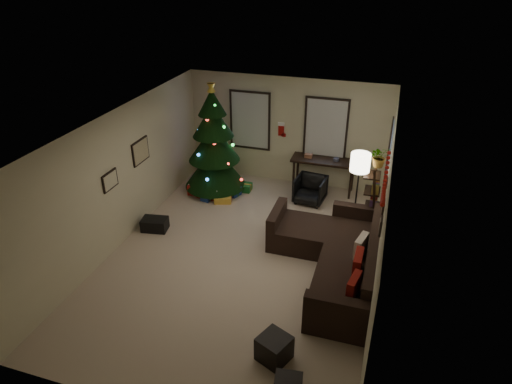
% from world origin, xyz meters
% --- Properties ---
extents(floor, '(7.00, 7.00, 0.00)m').
position_xyz_m(floor, '(0.00, 0.00, 0.00)').
color(floor, '#BCA68E').
rests_on(floor, ground).
extents(ceiling, '(7.00, 7.00, 0.00)m').
position_xyz_m(ceiling, '(0.00, 0.00, 2.70)').
color(ceiling, white).
rests_on(ceiling, floor).
extents(wall_back, '(5.00, 0.00, 5.00)m').
position_xyz_m(wall_back, '(0.00, 3.50, 1.35)').
color(wall_back, beige).
rests_on(wall_back, floor).
extents(wall_front, '(5.00, 0.00, 5.00)m').
position_xyz_m(wall_front, '(0.00, -3.50, 1.35)').
color(wall_front, beige).
rests_on(wall_front, floor).
extents(wall_left, '(0.00, 7.00, 7.00)m').
position_xyz_m(wall_left, '(-2.50, 0.00, 1.35)').
color(wall_left, beige).
rests_on(wall_left, floor).
extents(wall_right, '(0.00, 7.00, 7.00)m').
position_xyz_m(wall_right, '(2.50, 0.00, 1.35)').
color(wall_right, beige).
rests_on(wall_right, floor).
extents(window_back_left, '(1.05, 0.06, 1.50)m').
position_xyz_m(window_back_left, '(-0.95, 3.47, 1.55)').
color(window_back_left, '#728CB2').
rests_on(window_back_left, wall_back).
extents(window_back_right, '(1.05, 0.06, 1.50)m').
position_xyz_m(window_back_right, '(0.95, 3.47, 1.55)').
color(window_back_right, '#728CB2').
rests_on(window_back_right, wall_back).
extents(window_right_wall, '(0.06, 0.90, 1.30)m').
position_xyz_m(window_right_wall, '(2.47, 2.55, 1.50)').
color(window_right_wall, '#728CB2').
rests_on(window_right_wall, wall_right).
extents(christmas_tree, '(1.50, 1.50, 2.78)m').
position_xyz_m(christmas_tree, '(-1.54, 2.47, 1.15)').
color(christmas_tree, black).
rests_on(christmas_tree, floor).
extents(presents, '(1.50, 1.01, 0.30)m').
position_xyz_m(presents, '(-1.41, 2.23, 0.12)').
color(presents, gold).
rests_on(presents, floor).
extents(sofa, '(2.14, 3.09, 0.93)m').
position_xyz_m(sofa, '(1.80, 0.14, 0.31)').
color(sofa, black).
rests_on(sofa, floor).
extents(pillow_red_a, '(0.20, 0.45, 0.44)m').
position_xyz_m(pillow_red_a, '(2.21, -1.07, 0.64)').
color(pillow_red_a, maroon).
rests_on(pillow_red_a, sofa).
extents(pillow_red_b, '(0.14, 0.49, 0.48)m').
position_xyz_m(pillow_red_b, '(2.21, -0.48, 0.64)').
color(pillow_red_b, maroon).
rests_on(pillow_red_b, sofa).
extents(pillow_cream, '(0.23, 0.45, 0.44)m').
position_xyz_m(pillow_cream, '(2.21, 0.09, 0.63)').
color(pillow_cream, beige).
rests_on(pillow_cream, sofa).
extents(ottoman_near, '(0.55, 0.55, 0.40)m').
position_xyz_m(ottoman_near, '(1.25, -2.20, 0.20)').
color(ottoman_near, black).
rests_on(ottoman_near, floor).
extents(desk, '(1.57, 0.56, 0.85)m').
position_xyz_m(desk, '(1.01, 3.22, 0.75)').
color(desk, black).
rests_on(desk, floor).
extents(desk_chair, '(0.68, 0.65, 0.64)m').
position_xyz_m(desk_chair, '(0.82, 2.57, 0.32)').
color(desk_chair, black).
rests_on(desk_chair, floor).
extents(bookshelf, '(0.30, 0.47, 1.58)m').
position_xyz_m(bookshelf, '(2.30, 1.60, 0.77)').
color(bookshelf, black).
rests_on(bookshelf, floor).
extents(potted_plant, '(0.63, 0.60, 0.55)m').
position_xyz_m(potted_plant, '(2.30, 1.58, 1.84)').
color(potted_plant, '#4C4C4C').
rests_on(potted_plant, bookshelf).
extents(floor_lamp, '(0.39, 0.39, 1.83)m').
position_xyz_m(floor_lamp, '(1.95, 1.49, 1.53)').
color(floor_lamp, black).
rests_on(floor_lamp, floor).
extents(art_map, '(0.04, 0.60, 0.50)m').
position_xyz_m(art_map, '(-2.48, 0.79, 1.60)').
color(art_map, black).
rests_on(art_map, wall_left).
extents(art_abstract, '(0.04, 0.45, 0.35)m').
position_xyz_m(art_abstract, '(-2.48, -0.35, 1.47)').
color(art_abstract, black).
rests_on(art_abstract, wall_left).
extents(gallery, '(0.03, 1.25, 0.54)m').
position_xyz_m(gallery, '(2.48, -0.07, 1.57)').
color(gallery, black).
rests_on(gallery, wall_right).
extents(garland, '(0.08, 1.90, 0.30)m').
position_xyz_m(garland, '(2.45, -0.09, 2.07)').
color(garland, '#A5140C').
rests_on(garland, wall_right).
extents(stocking_left, '(0.20, 0.05, 0.36)m').
position_xyz_m(stocking_left, '(-0.14, 3.49, 1.40)').
color(stocking_left, '#990F0C').
rests_on(stocking_left, wall_back).
extents(stocking_right, '(0.20, 0.05, 0.36)m').
position_xyz_m(stocking_right, '(0.19, 3.56, 1.50)').
color(stocking_right, '#990F0C').
rests_on(stocking_right, wall_back).
extents(storage_bin, '(0.58, 0.44, 0.27)m').
position_xyz_m(storage_bin, '(-2.09, 0.37, 0.13)').
color(storage_bin, black).
rests_on(storage_bin, floor).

